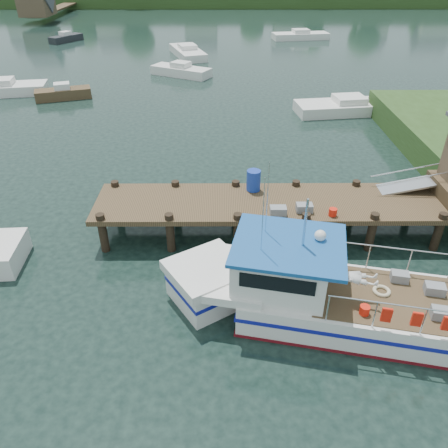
{
  "coord_description": "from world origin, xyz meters",
  "views": [
    {
      "loc": [
        -1.07,
        -14.78,
        9.83
      ],
      "look_at": [
        -1.0,
        -1.5,
        1.3
      ],
      "focal_mm": 35.0,
      "sensor_mm": 36.0,
      "label": 1
    }
  ],
  "objects_px": {
    "moored_c": "(348,106)",
    "moored_rowboat": "(63,93)",
    "moored_d": "(188,52)",
    "moored_far": "(300,35)",
    "moored_b": "(181,71)",
    "moored_a": "(2,89)",
    "dock": "(421,181)",
    "lobster_boat": "(320,294)",
    "moored_e": "(66,38)"
  },
  "relations": [
    {
      "from": "moored_c",
      "to": "moored_rowboat",
      "type": "bearing_deg",
      "value": 173.15
    },
    {
      "from": "moored_d",
      "to": "moored_far",
      "type": "bearing_deg",
      "value": 47.75
    },
    {
      "from": "moored_far",
      "to": "moored_b",
      "type": "xyz_separation_m",
      "value": [
        -13.26,
        -17.62,
        0.01
      ]
    },
    {
      "from": "moored_rowboat",
      "to": "moored_b",
      "type": "height_order",
      "value": "moored_b"
    },
    {
      "from": "moored_far",
      "to": "moored_d",
      "type": "height_order",
      "value": "moored_d"
    },
    {
      "from": "moored_rowboat",
      "to": "moored_c",
      "type": "xyz_separation_m",
      "value": [
        20.63,
        -3.32,
        -0.01
      ]
    },
    {
      "from": "moored_a",
      "to": "moored_c",
      "type": "bearing_deg",
      "value": 0.3
    },
    {
      "from": "dock",
      "to": "moored_a",
      "type": "height_order",
      "value": "dock"
    },
    {
      "from": "moored_a",
      "to": "moored_c",
      "type": "height_order",
      "value": "moored_a"
    },
    {
      "from": "moored_rowboat",
      "to": "moored_far",
      "type": "height_order",
      "value": "moored_rowboat"
    },
    {
      "from": "moored_rowboat",
      "to": "moored_d",
      "type": "distance_m",
      "value": 17.02
    },
    {
      "from": "lobster_boat",
      "to": "moored_c",
      "type": "distance_m",
      "value": 20.44
    },
    {
      "from": "dock",
      "to": "moored_far",
      "type": "height_order",
      "value": "dock"
    },
    {
      "from": "moored_far",
      "to": "moored_e",
      "type": "height_order",
      "value": "moored_far"
    },
    {
      "from": "lobster_boat",
      "to": "moored_e",
      "type": "relative_size",
      "value": 2.39
    },
    {
      "from": "moored_far",
      "to": "moored_c",
      "type": "xyz_separation_m",
      "value": [
        -0.95,
        -27.76,
        -0.01
      ]
    },
    {
      "from": "lobster_boat",
      "to": "moored_b",
      "type": "distance_m",
      "value": 30.47
    },
    {
      "from": "moored_rowboat",
      "to": "moored_b",
      "type": "relative_size",
      "value": 0.76
    },
    {
      "from": "moored_a",
      "to": "moored_rowboat",
      "type": "bearing_deg",
      "value": -2.52
    },
    {
      "from": "moored_rowboat",
      "to": "moored_a",
      "type": "relative_size",
      "value": 0.62
    },
    {
      "from": "moored_rowboat",
      "to": "moored_e",
      "type": "height_order",
      "value": "moored_rowboat"
    },
    {
      "from": "moored_e",
      "to": "moored_far",
      "type": "bearing_deg",
      "value": 25.39
    },
    {
      "from": "lobster_boat",
      "to": "moored_a",
      "type": "xyz_separation_m",
      "value": [
        -19.92,
        24.06,
        -0.44
      ]
    },
    {
      "from": "moored_a",
      "to": "lobster_boat",
      "type": "bearing_deg",
      "value": -40.25
    },
    {
      "from": "moored_far",
      "to": "moored_b",
      "type": "bearing_deg",
      "value": -150.55
    },
    {
      "from": "dock",
      "to": "moored_e",
      "type": "xyz_separation_m",
      "value": [
        -26.16,
        41.1,
        -1.82
      ]
    },
    {
      "from": "lobster_boat",
      "to": "moored_d",
      "type": "bearing_deg",
      "value": 111.94
    },
    {
      "from": "lobster_boat",
      "to": "moored_far",
      "type": "height_order",
      "value": "lobster_boat"
    },
    {
      "from": "dock",
      "to": "moored_d",
      "type": "distance_m",
      "value": 34.81
    },
    {
      "from": "moored_far",
      "to": "moored_a",
      "type": "relative_size",
      "value": 1.03
    },
    {
      "from": "moored_a",
      "to": "moored_c",
      "type": "relative_size",
      "value": 0.91
    },
    {
      "from": "moored_b",
      "to": "moored_rowboat",
      "type": "bearing_deg",
      "value": -147.25
    },
    {
      "from": "moored_rowboat",
      "to": "moored_a",
      "type": "bearing_deg",
      "value": 178.87
    },
    {
      "from": "moored_far",
      "to": "moored_e",
      "type": "bearing_deg",
      "value": 159.4
    },
    {
      "from": "moored_rowboat",
      "to": "moored_far",
      "type": "distance_m",
      "value": 32.61
    },
    {
      "from": "dock",
      "to": "moored_d",
      "type": "xyz_separation_m",
      "value": [
        -11.1,
        32.94,
        -1.81
      ]
    },
    {
      "from": "moored_rowboat",
      "to": "moored_b",
      "type": "xyz_separation_m",
      "value": [
        8.32,
        6.82,
        0.01
      ]
    },
    {
      "from": "lobster_boat",
      "to": "moored_c",
      "type": "relative_size",
      "value": 1.36
    },
    {
      "from": "moored_rowboat",
      "to": "moored_a",
      "type": "height_order",
      "value": "moored_a"
    },
    {
      "from": "dock",
      "to": "moored_rowboat",
      "type": "height_order",
      "value": "dock"
    },
    {
      "from": "moored_rowboat",
      "to": "moored_a",
      "type": "distance_m",
      "value": 5.16
    },
    {
      "from": "moored_a",
      "to": "moored_b",
      "type": "distance_m",
      "value": 14.52
    },
    {
      "from": "moored_b",
      "to": "moored_d",
      "type": "relative_size",
      "value": 0.77
    },
    {
      "from": "moored_b",
      "to": "lobster_boat",
      "type": "bearing_deg",
      "value": -84.18
    },
    {
      "from": "moored_a",
      "to": "moored_b",
      "type": "xyz_separation_m",
      "value": [
        13.36,
        5.69,
        -0.01
      ]
    },
    {
      "from": "lobster_boat",
      "to": "moored_a",
      "type": "relative_size",
      "value": 1.49
    },
    {
      "from": "dock",
      "to": "moored_rowboat",
      "type": "bearing_deg",
      "value": 137.07
    },
    {
      "from": "moored_rowboat",
      "to": "moored_far",
      "type": "xyz_separation_m",
      "value": [
        21.59,
        24.44,
        -0.0
      ]
    },
    {
      "from": "moored_far",
      "to": "moored_e",
      "type": "relative_size",
      "value": 1.65
    },
    {
      "from": "moored_rowboat",
      "to": "moored_d",
      "type": "relative_size",
      "value": 0.58
    }
  ]
}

